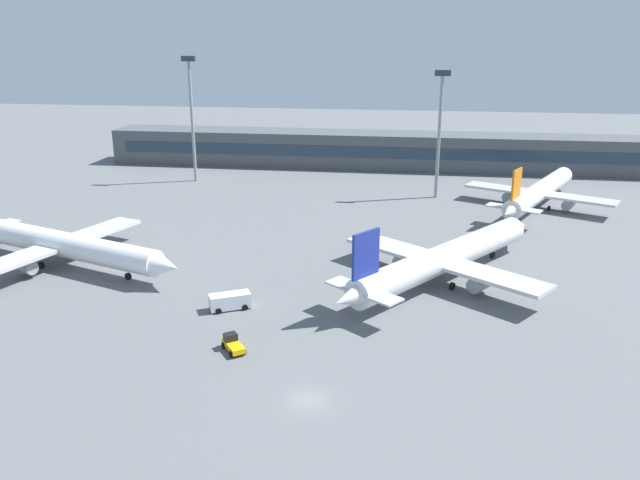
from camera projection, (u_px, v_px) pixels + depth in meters
The scene contains 9 objects.
ground_plane at pixel (349, 259), 98.26m from camera, with size 400.00×400.00×0.00m, color slate.
terminal_building at pixel (376, 150), 164.17m from camera, with size 139.83×12.13×9.00m.
airplane_near at pixel (64, 245), 94.75m from camera, with size 42.48×30.37×10.87m.
airplane_mid at pixel (447, 257), 89.14m from camera, with size 30.92×38.33×11.24m.
airplane_far at pixel (541, 191), 127.26m from camera, with size 28.66×39.63×10.57m.
baggage_tug_yellow at pixel (233, 344), 70.02m from camera, with size 3.35×3.78×1.75m.
service_van_white at pixel (230, 301), 80.38m from camera, with size 5.54×4.17×2.08m.
floodlight_tower_west at pixel (440, 126), 130.54m from camera, with size 3.20×0.80×26.52m.
floodlight_tower_east at pixel (192, 111), 145.18m from camera, with size 3.20×0.80×28.72m.
Camera 1 is at (8.58, -52.02, 33.80)m, focal length 35.30 mm.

